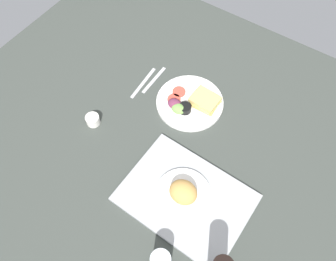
{
  "coord_description": "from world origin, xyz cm",
  "views": [
    {
      "loc": [
        -36.38,
        60.19,
        119.58
      ],
      "look_at": [
        2.0,
        3.0,
        4.0
      ],
      "focal_mm": 36.61,
      "sensor_mm": 36.0,
      "label": 1
    }
  ],
  "objects": [
    {
      "name": "ground_plane",
      "position": [
        0.0,
        0.0,
        -1.5
      ],
      "size": [
        190.0,
        150.0,
        3.0
      ],
      "primitive_type": "cube",
      "color": "#383D38"
    },
    {
      "name": "fork",
      "position": [
        23.12,
        -17.23,
        0.25
      ],
      "size": [
        1.52,
        17.01,
        0.5
      ],
      "primitive_type": "cube",
      "rotation": [
        0.0,
        0.0,
        1.58
      ],
      "color": "#B7B7BC",
      "rests_on": "ground_plane"
    },
    {
      "name": "espresso_cup",
      "position": [
        30.95,
        14.91,
        2.0
      ],
      "size": [
        5.6,
        5.6,
        4.0
      ],
      "primitive_type": "cylinder",
      "color": "silver",
      "rests_on": "ground_plane"
    },
    {
      "name": "bread_plate_near",
      "position": [
        -17.02,
        21.7,
        4.48
      ],
      "size": [
        20.16,
        20.16,
        8.35
      ],
      "color": "white",
      "rests_on": "serving_tray"
    },
    {
      "name": "knife",
      "position": [
        26.12,
        -13.23,
        0.25
      ],
      "size": [
        2.64,
        19.05,
        0.5
      ],
      "primitive_type": "cube",
      "rotation": [
        0.0,
        0.0,
        1.64
      ],
      "color": "#B7B7BC",
      "rests_on": "ground_plane"
    },
    {
      "name": "serving_tray",
      "position": [
        -18.06,
        21.4,
        0.8
      ],
      "size": [
        45.72,
        33.99,
        1.6
      ],
      "primitive_type": "cube",
      "rotation": [
        0.0,
        0.0,
        -0.02
      ],
      "color": "#9EA0A3",
      "rests_on": "ground_plane"
    },
    {
      "name": "plate_with_salad",
      "position": [
        2.46,
        -14.81,
        1.71
      ],
      "size": [
        28.45,
        28.45,
        5.4
      ],
      "color": "white",
      "rests_on": "ground_plane"
    }
  ]
}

